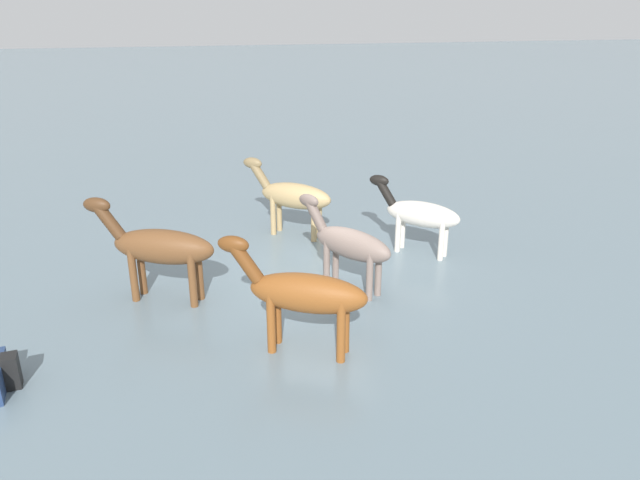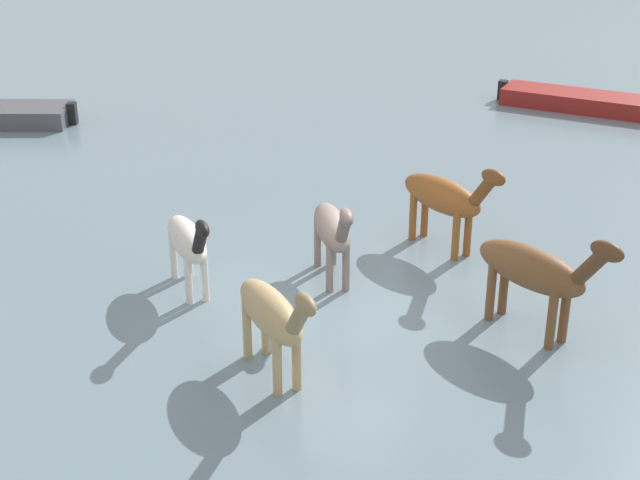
# 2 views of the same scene
# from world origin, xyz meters

# --- Properties ---
(ground_plane) EXTENTS (152.20, 152.20, 0.00)m
(ground_plane) POSITION_xyz_m (0.00, 0.00, 0.00)
(ground_plane) COLOR slate
(horse_gray_outer) EXTENTS (2.47, 1.55, 2.01)m
(horse_gray_outer) POSITION_xyz_m (0.85, 2.90, 1.11)
(horse_gray_outer) COLOR brown
(horse_gray_outer) RESTS_ON ground_plane
(horse_pinto_flank) EXTENTS (1.93, 1.81, 1.78)m
(horse_pinto_flank) POSITION_xyz_m (-2.69, -0.77, 0.98)
(horse_pinto_flank) COLOR silver
(horse_pinto_flank) RESTS_ON ground_plane
(horse_rear_stallion) EXTENTS (1.71, 2.13, 1.85)m
(horse_rear_stallion) POSITION_xyz_m (-0.56, 0.73, 1.02)
(horse_rear_stallion) COLOR gray
(horse_rear_stallion) RESTS_ON ground_plane
(horse_dark_mare) EXTENTS (2.59, 1.50, 2.08)m
(horse_dark_mare) POSITION_xyz_m (3.21, 0.36, 1.14)
(horse_dark_mare) COLOR brown
(horse_dark_mare) RESTS_ON ground_plane
(horse_dun_straggler) EXTENTS (2.18, 1.84, 1.92)m
(horse_dun_straggler) POSITION_xyz_m (-0.01, -2.61, 1.06)
(horse_dun_straggler) COLOR tan
(horse_dun_straggler) RESTS_ON ground_plane
(boat_dinghy_port) EXTENTS (5.01, 1.48, 0.74)m
(boat_dinghy_port) POSITION_xyz_m (1.50, 14.14, 0.17)
(boat_dinghy_port) COLOR maroon
(boat_dinghy_port) RESTS_ON ground_plane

